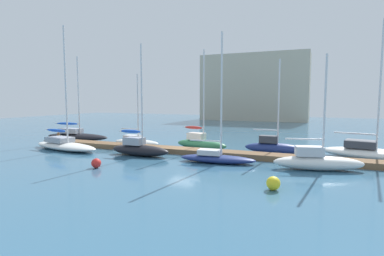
{
  "coord_description": "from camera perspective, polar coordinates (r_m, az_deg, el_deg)",
  "views": [
    {
      "loc": [
        10.61,
        -23.24,
        4.63
      ],
      "look_at": [
        0.0,
        2.0,
        2.0
      ],
      "focal_mm": 28.16,
      "sensor_mm": 36.0,
      "label": 1
    }
  ],
  "objects": [
    {
      "name": "ground_plane",
      "position": [
        25.96,
        -1.72,
        -4.79
      ],
      "size": [
        120.0,
        120.0,
        0.0
      ],
      "primitive_type": "plane",
      "color": "#386684"
    },
    {
      "name": "dock_pier",
      "position": [
        25.93,
        -1.72,
        -4.31
      ],
      "size": [
        30.75,
        1.66,
        0.44
      ],
      "primitive_type": "cube",
      "color": "brown",
      "rests_on": "ground_plane"
    },
    {
      "name": "dock_piling_near_end",
      "position": [
        35.26,
        -23.96,
        -1.66
      ],
      "size": [
        0.28,
        0.28,
        1.06
      ],
      "primitive_type": "cylinder",
      "color": "brown",
      "rests_on": "ground_plane"
    },
    {
      "name": "sailboat_0",
      "position": [
        36.42,
        -21.1,
        -1.29
      ],
      "size": [
        7.9,
        2.89,
        9.33
      ],
      "rotation": [
        0.0,
        0.0,
        0.11
      ],
      "color": "black",
      "rests_on": "ground_plane"
    },
    {
      "name": "sailboat_1",
      "position": [
        29.99,
        -23.0,
        -2.82
      ],
      "size": [
        8.11,
        3.53,
        11.06
      ],
      "rotation": [
        0.0,
        0.0,
        -0.16
      ],
      "color": "white",
      "rests_on": "ground_plane"
    },
    {
      "name": "sailboat_2",
      "position": [
        30.84,
        -10.59,
        -2.41
      ],
      "size": [
        5.14,
        1.66,
        7.12
      ],
      "rotation": [
        0.0,
        0.0,
        -0.03
      ],
      "color": "white",
      "rests_on": "ground_plane"
    },
    {
      "name": "sailboat_3",
      "position": [
        25.11,
        -10.01,
        -3.72
      ],
      "size": [
        5.33,
        1.58,
        9.02
      ],
      "rotation": [
        0.0,
        0.0,
        -0.02
      ],
      "color": "black",
      "rests_on": "ground_plane"
    },
    {
      "name": "sailboat_4",
      "position": [
        27.88,
        1.62,
        -2.71
      ],
      "size": [
        5.29,
        2.3,
        9.05
      ],
      "rotation": [
        0.0,
        0.0,
        -0.16
      ],
      "color": "#2D7047",
      "rests_on": "ground_plane"
    },
    {
      "name": "sailboat_5",
      "position": [
        22.1,
        4.63,
        -5.36
      ],
      "size": [
        5.7,
        2.01,
        9.34
      ],
      "rotation": [
        0.0,
        0.0,
        0.09
      ],
      "color": "navy",
      "rests_on": "ground_plane"
    },
    {
      "name": "sailboat_6",
      "position": [
        26.57,
        15.22,
        -3.38
      ],
      "size": [
        5.04,
        1.37,
        7.95
      ],
      "rotation": [
        0.0,
        0.0,
        -0.0
      ],
      "color": "navy",
      "rests_on": "ground_plane"
    },
    {
      "name": "sailboat_7",
      "position": [
        21.4,
        22.58,
        -5.75
      ],
      "size": [
        5.87,
        2.82,
        7.49
      ],
      "rotation": [
        0.0,
        0.0,
        0.24
      ],
      "color": "white",
      "rests_on": "ground_plane"
    },
    {
      "name": "sailboat_8",
      "position": [
        27.01,
        30.59,
        -3.9
      ],
      "size": [
        7.5,
        3.86,
        10.52
      ],
      "rotation": [
        0.0,
        0.0,
        -0.23
      ],
      "color": "white",
      "rests_on": "ground_plane"
    },
    {
      "name": "mooring_buoy_red",
      "position": [
        21.44,
        -17.69,
        -6.36
      ],
      "size": [
        0.65,
        0.65,
        0.65
      ],
      "primitive_type": "sphere",
      "color": "red",
      "rests_on": "ground_plane"
    },
    {
      "name": "mooring_buoy_yellow",
      "position": [
        16.13,
        15.14,
        -10.07
      ],
      "size": [
        0.71,
        0.71,
        0.71
      ],
      "primitive_type": "sphere",
      "color": "yellow",
      "rests_on": "ground_plane"
    },
    {
      "name": "harbor_building_distant",
      "position": [
        68.66,
        11.81,
        7.46
      ],
      "size": [
        22.75,
        8.9,
        14.27
      ],
      "primitive_type": "cube",
      "color": "#BCB299",
      "rests_on": "ground_plane"
    }
  ]
}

